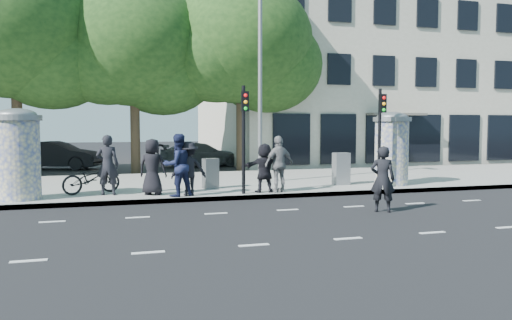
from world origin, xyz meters
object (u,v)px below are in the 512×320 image
object	(u,v)px
car_mid	(57,155)
ped_a	(152,167)
man_road	(383,179)
cabinet_left	(211,174)
ped_c	(178,165)
traffic_pole_near	(244,128)
street_lamp	(261,58)
bicycle	(91,178)
car_right	(201,155)
ad_column_left	(18,152)
ped_e	(279,164)
ad_column_right	(392,147)
ped_d	(189,169)
ped_f	(264,168)
ped_b	(108,165)
traffic_pole_far	(380,128)
cabinet_right	(341,169)

from	to	relation	value
car_mid	ped_a	bearing A→B (deg)	-144.60
man_road	cabinet_left	bearing A→B (deg)	-23.57
ped_c	man_road	distance (m)	6.06
traffic_pole_near	street_lamp	distance (m)	4.07
bicycle	car_right	xyz separation A→B (m)	(5.45, 11.13, 0.03)
street_lamp	ad_column_left	bearing A→B (deg)	-165.06
street_lamp	ped_e	distance (m)	4.66
ped_c	ad_column_right	bearing A→B (deg)	166.73
bicycle	cabinet_left	xyz separation A→B (m)	(3.87, 0.17, 0.03)
ped_d	ped_f	xyz separation A→B (m)	(2.45, 0.02, -0.04)
ad_column_right	ad_column_left	bearing A→B (deg)	-179.08
ad_column_right	bicycle	bearing A→B (deg)	177.10
ad_column_right	ped_f	bearing A→B (deg)	-171.79
ped_b	man_road	world-z (taller)	ped_b
traffic_pole_far	car_right	xyz separation A→B (m)	(-3.97, 12.57, -1.56)
ped_a	bicycle	distance (m)	2.05
cabinet_left	ad_column_left	bearing A→B (deg)	176.45
ad_column_right	ped_f	world-z (taller)	ad_column_right
ad_column_right	ped_d	size ratio (longest dim) A/B	1.59
cabinet_right	ped_d	bearing A→B (deg)	-167.86
ped_b	ped_f	size ratio (longest dim) A/B	1.18
ped_f	bicycle	distance (m)	5.50
street_lamp	ped_a	size ratio (longest dim) A/B	4.57
ped_b	bicycle	xyz separation A→B (m)	(-0.50, 0.50, -0.45)
bicycle	car_right	world-z (taller)	car_right
car_mid	ped_f	bearing A→B (deg)	-132.06
ped_e	car_mid	size ratio (longest dim) A/B	0.41
ped_f	cabinet_left	distance (m)	2.08
street_lamp	car_mid	xyz separation A→B (m)	(-8.14, 10.09, -4.06)
ped_c	cabinet_left	size ratio (longest dim) A/B	1.85
ped_a	traffic_pole_far	bearing A→B (deg)	-160.73
traffic_pole_far	ad_column_right	bearing A→B (deg)	42.21
cabinet_right	ped_c	bearing A→B (deg)	-167.66
ad_column_left	bicycle	world-z (taller)	ad_column_left
ped_e	ad_column_right	bearing A→B (deg)	173.43
ped_c	man_road	bearing A→B (deg)	126.12
ped_f	bicycle	xyz separation A→B (m)	(-5.35, 1.26, -0.31)
ad_column_left	man_road	xyz separation A→B (m)	(9.52, -4.08, -0.66)
traffic_pole_near	ped_d	size ratio (longest dim) A/B	2.04
ad_column_right	street_lamp	xyz separation A→B (m)	(-4.40, 1.93, 3.26)
cabinet_right	car_mid	size ratio (longest dim) A/B	0.26
cabinet_left	cabinet_right	distance (m)	4.79
cabinet_right	car_mid	world-z (taller)	car_mid
traffic_pole_far	ped_a	distance (m)	7.70
ped_c	man_road	xyz separation A→B (m)	(5.00, -3.43, -0.22)
ped_f	cabinet_left	xyz separation A→B (m)	(-1.48, 1.43, -0.28)
ad_column_left	ped_b	bearing A→B (deg)	5.30
ad_column_left	ped_a	bearing A→B (deg)	-1.54
man_road	ad_column_right	bearing A→B (deg)	-93.96
ped_a	car_right	distance (m)	12.50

